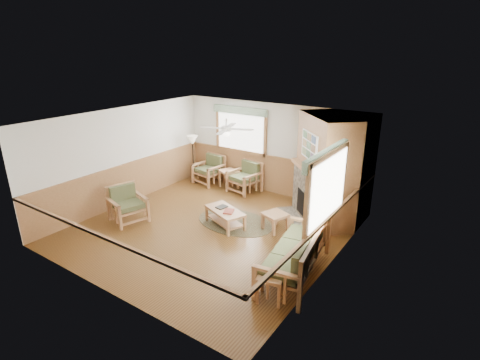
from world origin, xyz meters
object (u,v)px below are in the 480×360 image
Objects in this scene: sofa at (295,252)px; floor_lamp_left at (193,159)px; end_table_chairs at (229,179)px; armchair_back_right at (244,177)px; coffee_table at (225,218)px; floor_lamp_right at (325,212)px; armchair_back_left at (209,169)px; footstool at (275,222)px; end_table_sofa at (270,287)px; armchair_left at (128,204)px.

sofa is 5.89m from floor_lamp_left.
floor_lamp_left is at bearing -171.13° from end_table_chairs.
coffee_table is at bearing -56.21° from armchair_back_right.
sofa is 2.54m from coffee_table.
floor_lamp_left is at bearing 163.84° from floor_lamp_right.
sofa reaches higher than end_table_chairs.
floor_lamp_left reaches higher than armchair_back_right.
footstool is at bearing -18.76° from armchair_back_left.
armchair_back_left reaches higher than end_table_sofa.
footstool is at bearing -33.24° from end_table_chairs.
floor_lamp_left is (-0.54, 3.16, 0.32)m from armchair_left.
floor_lamp_left is at bearing -149.31° from armchair_back_left.
end_table_chairs is 5.59m from end_table_sofa.
floor_lamp_left is at bearing 26.35° from armchair_left.
footstool is (3.41, -1.71, -0.23)m from armchair_back_left.
floor_lamp_left reaches higher than armchair_left.
end_table_chairs is (-1.47, 2.21, 0.07)m from coffee_table.
sofa is 0.97m from end_table_sofa.
armchair_back_left is 0.83× the size of coffee_table.
end_table_chairs is at bearing 145.20° from coffee_table.
floor_lamp_left is at bearing 158.72° from footstool.
armchair_back_left is 0.82m from end_table_chairs.
end_table_sofa reaches higher than footstool.
coffee_table is at bearing -56.28° from end_table_chairs.
end_table_sofa is (2.36, -1.86, 0.03)m from coffee_table.
footstool is at bearing -28.32° from armchair_back_right.
floor_lamp_left is 5.31m from floor_lamp_right.
armchair_back_right is 1.80× the size of footstool.
floor_lamp_left is 0.99× the size of floor_lamp_right.
coffee_table is 0.70× the size of floor_lamp_right.
end_table_chairs reaches higher than end_table_sofa.
armchair_back_right is at bearing 0.00° from end_table_chairs.
sofa reaches higher than armchair_back_left.
sofa is 4.37× the size of end_table_sofa.
armchair_back_left is 4.93m from floor_lamp_right.
armchair_back_right is at bearing 152.68° from floor_lamp_right.
armchair_left is 3.73m from footstool.
floor_lamp_right reaches higher than armchair_back_right.
armchair_left is 3.22m from floor_lamp_left.
coffee_table is 2.15× the size of footstool.
floor_lamp_left reaches higher than end_table_chairs.
footstool is 1.35m from floor_lamp_right.
sofa reaches higher than coffee_table.
floor_lamp_left is (-0.47, -0.20, 0.32)m from armchair_back_left.
armchair_back_left is 1.38m from armchair_back_right.
armchair_left is (-4.56, -0.23, -0.05)m from sofa.
armchair_back_right reaches higher than armchair_left.
sofa reaches higher than footstool.
end_table_chairs is 1.38m from floor_lamp_left.
end_table_sofa is (3.24, -4.07, -0.21)m from armchair_back_right.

